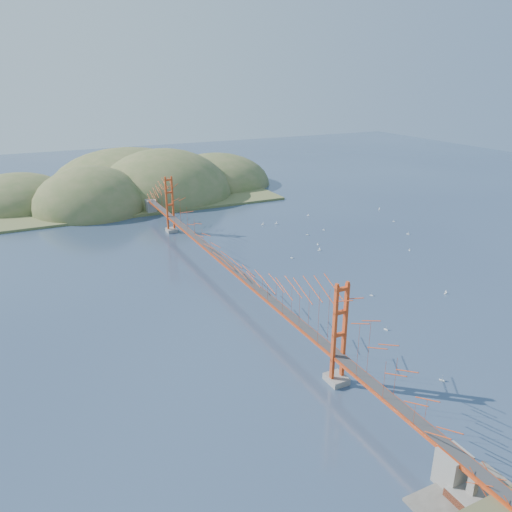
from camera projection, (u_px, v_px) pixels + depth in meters
name	position (u px, v px, depth m)	size (l,w,h in m)	color
ground	(228.00, 283.00, 79.25)	(320.00, 320.00, 0.00)	navy
bridge	(226.00, 241.00, 76.97)	(2.20, 94.40, 12.00)	gray
promontory	(474.00, 506.00, 38.39)	(9.00, 6.00, 0.24)	#59544C
fort	(472.00, 493.00, 38.95)	(3.70, 2.30, 1.75)	brown
far_headlands	(138.00, 193.00, 137.84)	(84.00, 58.00, 25.00)	olive
sailboat_1	(307.00, 234.00, 102.30)	(0.63, 0.63, 0.66)	white
sailboat_15	(324.00, 229.00, 105.52)	(0.54, 0.54, 0.58)	white
sailboat_10	(442.00, 380.00, 54.10)	(0.67, 0.67, 0.71)	white
sailboat_14	(318.00, 244.00, 96.65)	(0.50, 0.56, 0.64)	white
sailboat_11	(394.00, 221.00, 111.53)	(0.55, 0.55, 0.58)	white
sailboat_5	(408.00, 234.00, 102.85)	(0.59, 0.62, 0.70)	white
sailboat_8	(308.00, 215.00, 115.87)	(0.52, 0.44, 0.60)	white
sailboat_7	(263.00, 224.00, 109.11)	(0.59, 0.49, 0.68)	white
sailboat_17	(379.00, 209.00, 121.23)	(0.56, 0.56, 0.63)	white
sailboat_13	(446.00, 293.00, 75.34)	(0.58, 0.53, 0.66)	white
sailboat_3	(320.00, 250.00, 93.43)	(0.61, 0.49, 0.72)	white
sailboat_4	(410.00, 250.00, 93.43)	(0.50, 0.50, 0.55)	white
sailboat_6	(386.00, 329.00, 64.76)	(0.53, 0.56, 0.63)	white
sailboat_12	(276.00, 223.00, 109.62)	(0.66, 0.61, 0.74)	white
sailboat_16	(292.00, 258.00, 89.64)	(0.56, 0.56, 0.59)	white
sailboat_extra_0	(372.00, 295.00, 74.65)	(0.59, 0.59, 0.62)	white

